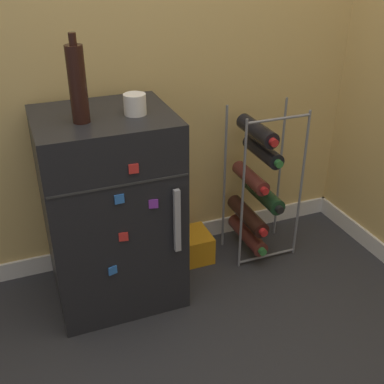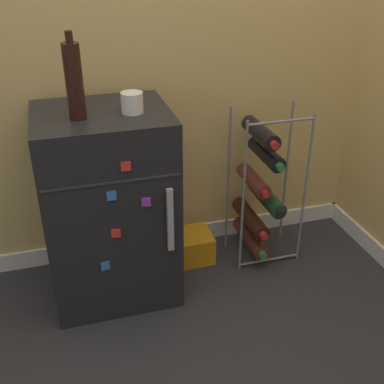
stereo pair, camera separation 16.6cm
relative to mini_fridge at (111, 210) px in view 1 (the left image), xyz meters
name	(u,v)px [view 1 (the left image)]	position (x,y,z in m)	size (l,w,h in m)	color
ground_plane	(230,335)	(0.35, -0.45, -0.42)	(14.00, 14.00, 0.00)	#28282B
mini_fridge	(111,210)	(0.00, 0.00, 0.00)	(0.53, 0.48, 0.84)	black
wine_rack	(255,188)	(0.71, 0.05, -0.05)	(0.32, 0.33, 0.76)	slate
soda_box	(189,246)	(0.39, 0.11, -0.35)	(0.20, 0.19, 0.14)	orange
fridge_top_cup	(135,104)	(0.12, -0.04, 0.46)	(0.08, 0.08, 0.08)	silver
fridge_top_bottle	(78,84)	(-0.09, -0.06, 0.56)	(0.06, 0.06, 0.31)	black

